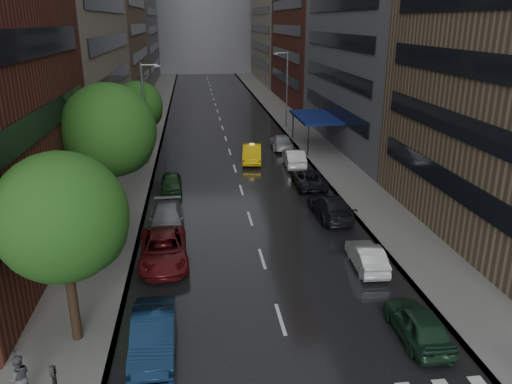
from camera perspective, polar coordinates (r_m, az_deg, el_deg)
The scene contains 16 objects.
ground at distance 19.74m, azimuth 4.93°, elevation -20.65°, with size 220.00×220.00×0.00m, color gray.
road at distance 66.11m, azimuth -4.07°, elevation 8.03°, with size 14.00×140.00×0.01m, color black.
sidewalk_left at distance 66.24m, azimuth -11.94°, elevation 7.75°, with size 4.00×140.00×0.15m, color gray.
sidewalk_right at distance 67.17m, azimuth 3.70°, elevation 8.27°, with size 4.00×140.00×0.15m, color gray.
buildings_right at distance 73.90m, azimuth 7.82°, elevation 20.78°, with size 8.05×109.10×36.00m.
building_far at distance 132.90m, azimuth -6.05°, elevation 20.42°, with size 40.00×14.00×32.00m, color slate.
tree_near at distance 20.30m, azimuth -21.35°, elevation -2.73°, with size 5.06×5.06×8.06m.
tree_mid at distance 31.65m, azimuth -16.47°, elevation 6.74°, with size 5.74×5.74×9.15m.
tree_far at distance 48.88m, azimuth -13.29°, elevation 9.59°, with size 4.57×4.57×7.28m.
taxi at distance 46.70m, azimuth -0.47°, elevation 4.43°, with size 1.70×4.88×1.61m, color #E8B80C.
parked_cars_left at distance 28.87m, azimuth -10.42°, elevation -5.48°, with size 2.90×24.59×1.59m.
parked_cars_right at distance 37.83m, azimuth 6.76°, elevation 0.64°, with size 2.39×37.57×1.58m.
ped_black_umbrella at distance 19.75m, azimuth -25.62°, elevation -17.68°, with size 1.01×0.98×2.09m.
street_lamp_left at distance 45.67m, azimuth -12.56°, elevation 8.89°, with size 1.74×0.22×9.00m.
street_lamp_right at distance 61.33m, azimuth 3.48°, elevation 11.80°, with size 1.74×0.22×9.00m.
awning at distance 52.20m, azimuth 6.83°, elevation 8.48°, with size 4.00×8.00×3.12m.
Camera 1 is at (-3.46, -14.81, 12.59)m, focal length 35.00 mm.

